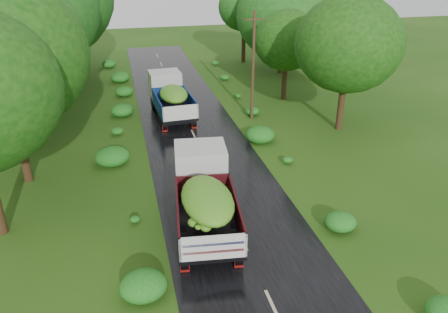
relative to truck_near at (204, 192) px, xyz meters
name	(u,v)px	position (x,y,z in m)	size (l,w,h in m)	color
ground	(273,306)	(1.32, -5.54, -1.66)	(120.00, 120.00, 0.00)	#1D430E
road	(236,226)	(1.32, -0.54, -1.65)	(6.50, 80.00, 0.02)	black
road_lines	(230,214)	(1.32, 0.46, -1.64)	(0.12, 69.60, 0.00)	#BFB78C
truck_near	(204,192)	(0.00, 0.00, 0.00)	(3.23, 7.22, 2.94)	black
truck_far	(170,95)	(0.33, 14.44, -0.06)	(2.77, 6.87, 2.83)	black
utility_pole	(253,66)	(6.01, 12.50, 2.26)	(1.33, 0.23, 7.61)	#382616
trees_left	(28,16)	(-8.83, 17.23, 5.44)	(5.50, 32.79, 10.19)	black
trees_right	(288,24)	(11.28, 19.75, 3.76)	(6.29, 23.69, 7.49)	black
shrubs	(199,141)	(1.32, 8.46, -1.31)	(11.90, 44.00, 0.70)	#195915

